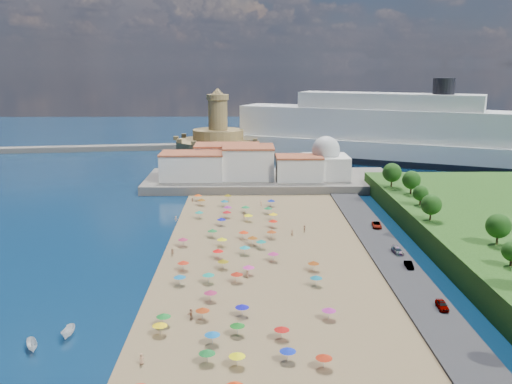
{
  "coord_description": "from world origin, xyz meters",
  "views": [
    {
      "loc": [
        1.25,
        -131.58,
        43.23
      ],
      "look_at": [
        4.0,
        25.0,
        8.0
      ],
      "focal_mm": 40.0,
      "sensor_mm": 36.0,
      "label": 1
    }
  ],
  "objects": [
    {
      "name": "domed_building",
      "position": [
        30.0,
        71.0,
        8.97
      ],
      "size": [
        16.0,
        16.0,
        15.0
      ],
      "color": "silver",
      "rests_on": "terrace"
    },
    {
      "name": "ground",
      "position": [
        0.0,
        0.0,
        0.0
      ],
      "size": [
        700.0,
        700.0,
        0.0
      ],
      "primitive_type": "plane",
      "color": "#071938",
      "rests_on": "ground"
    },
    {
      "name": "moored_boats",
      "position": [
        -29.7,
        -48.14,
        0.8
      ],
      "size": [
        6.75,
        8.66,
        1.62
      ],
      "color": "white",
      "rests_on": "ground"
    },
    {
      "name": "hillside_trees",
      "position": [
        48.48,
        -0.64,
        9.98
      ],
      "size": [
        15.75,
        105.44,
        7.49
      ],
      "color": "#382314",
      "rests_on": "hillside"
    },
    {
      "name": "jetty",
      "position": [
        -12.0,
        108.0,
        1.2
      ],
      "size": [
        18.0,
        70.0,
        2.4
      ],
      "primitive_type": "cube",
      "color": "#59544C",
      "rests_on": "ground"
    },
    {
      "name": "parked_cars",
      "position": [
        36.0,
        -8.11,
        1.39
      ],
      "size": [
        2.96,
        56.59,
        1.44
      ],
      "color": "gray",
      "rests_on": "promenade"
    },
    {
      "name": "cruise_ship",
      "position": [
        64.55,
        121.27,
        11.12
      ],
      "size": [
        166.36,
        95.51,
        37.55
      ],
      "color": "black",
      "rests_on": "ground"
    },
    {
      "name": "terrace",
      "position": [
        10.0,
        73.0,
        1.5
      ],
      "size": [
        90.0,
        36.0,
        3.0
      ],
      "primitive_type": "cube",
      "color": "#59544C",
      "rests_on": "ground"
    },
    {
      "name": "fortress",
      "position": [
        -12.0,
        138.0,
        6.68
      ],
      "size": [
        40.0,
        40.0,
        32.4
      ],
      "color": "#A28851",
      "rests_on": "ground"
    },
    {
      "name": "waterfront_buildings",
      "position": [
        -3.05,
        73.64,
        7.88
      ],
      "size": [
        57.0,
        29.0,
        11.0
      ],
      "color": "silver",
      "rests_on": "terrace"
    },
    {
      "name": "beach_parasols",
      "position": [
        -1.26,
        -11.27,
        2.15
      ],
      "size": [
        32.24,
        115.27,
        2.2
      ],
      "color": "gray",
      "rests_on": "beach"
    },
    {
      "name": "breakwater",
      "position": [
        -110.0,
        153.0,
        1.3
      ],
      "size": [
        199.03,
        34.77,
        2.6
      ],
      "primitive_type": "cube",
      "rotation": [
        0.0,
        0.0,
        0.14
      ],
      "color": "#59544C",
      "rests_on": "ground"
    },
    {
      "name": "beachgoers",
      "position": [
        -2.25,
        1.57,
        1.14
      ],
      "size": [
        35.84,
        100.95,
        1.89
      ],
      "color": "tan",
      "rests_on": "beach"
    }
  ]
}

